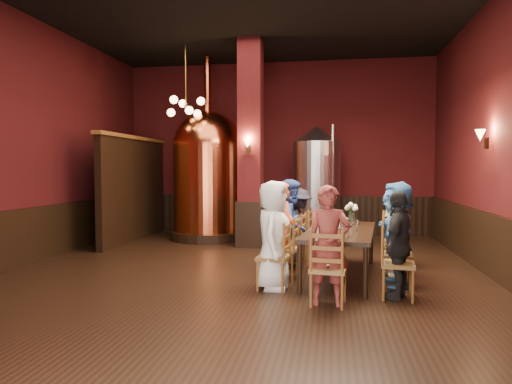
% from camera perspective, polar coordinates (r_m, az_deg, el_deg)
% --- Properties ---
extents(room, '(10.00, 10.02, 4.50)m').
position_cam_1_polar(room, '(7.20, -2.26, 7.21)').
color(room, black).
rests_on(room, ground).
extents(wainscot_right, '(0.08, 9.90, 1.00)m').
position_cam_1_polar(wainscot_right, '(7.56, 28.84, -6.67)').
color(wainscot_right, black).
rests_on(wainscot_right, ground).
extents(wainscot_back, '(7.90, 0.08, 1.00)m').
position_cam_1_polar(wainscot_back, '(12.14, 2.53, -2.78)').
color(wainscot_back, black).
rests_on(wainscot_back, ground).
extents(wainscot_left, '(0.08, 9.90, 1.00)m').
position_cam_1_polar(wainscot_left, '(8.96, -27.98, -5.18)').
color(wainscot_left, black).
rests_on(wainscot_left, ground).
extents(column, '(0.58, 0.58, 4.50)m').
position_cam_1_polar(column, '(10.00, -0.67, 6.03)').
color(column, '#400D0F').
rests_on(column, ground).
extents(partition, '(0.22, 3.50, 2.40)m').
position_cam_1_polar(partition, '(11.26, -14.99, 0.24)').
color(partition, black).
rests_on(partition, ground).
extents(pendant_cluster, '(0.90, 0.90, 1.70)m').
position_cam_1_polar(pendant_cluster, '(10.55, -8.76, 10.48)').
color(pendant_cluster, '#A57226').
rests_on(pendant_cluster, room).
extents(sconce_wall, '(0.20, 0.20, 0.36)m').
position_cam_1_polar(sconce_wall, '(8.22, 26.89, 6.02)').
color(sconce_wall, black).
rests_on(sconce_wall, room).
extents(sconce_column, '(0.20, 0.20, 0.36)m').
position_cam_1_polar(sconce_column, '(9.71, -0.99, 5.83)').
color(sconce_column, black).
rests_on(sconce_column, column).
extents(dining_table, '(1.27, 2.50, 0.75)m').
position_cam_1_polar(dining_table, '(7.35, 10.52, -5.14)').
color(dining_table, black).
rests_on(dining_table, ground).
extents(chair_0, '(0.51, 0.51, 0.92)m').
position_cam_1_polar(chair_0, '(6.55, 2.15, -8.10)').
color(chair_0, brown).
rests_on(chair_0, ground).
extents(person_0, '(0.52, 0.77, 1.54)m').
position_cam_1_polar(person_0, '(6.50, 2.16, -5.40)').
color(person_0, white).
rests_on(person_0, ground).
extents(chair_1, '(0.51, 0.51, 0.92)m').
position_cam_1_polar(chair_1, '(7.19, 3.44, -7.11)').
color(chair_1, brown).
rests_on(chair_1, ground).
extents(person_1, '(0.44, 0.60, 1.51)m').
position_cam_1_polar(person_1, '(7.15, 3.44, -4.77)').
color(person_1, '#CB4722').
rests_on(person_1, ground).
extents(chair_2, '(0.51, 0.51, 0.92)m').
position_cam_1_polar(chair_2, '(7.83, 4.49, -6.28)').
color(chair_2, brown).
rests_on(chair_2, ground).
extents(person_2, '(0.56, 0.82, 1.53)m').
position_cam_1_polar(person_2, '(7.79, 4.50, -4.05)').
color(person_2, '#2A438C').
rests_on(person_2, ground).
extents(chair_3, '(0.51, 0.51, 0.92)m').
position_cam_1_polar(chair_3, '(8.48, 5.40, -5.57)').
color(chair_3, brown).
rests_on(chair_3, ground).
extents(person_3, '(0.68, 0.96, 1.35)m').
position_cam_1_polar(person_3, '(8.45, 5.41, -4.12)').
color(person_3, black).
rests_on(person_3, ground).
extents(chair_4, '(0.51, 0.51, 0.92)m').
position_cam_1_polar(chair_4, '(6.37, 17.34, -8.56)').
color(chair_4, brown).
rests_on(chair_4, ground).
extents(person_4, '(0.65, 0.90, 1.43)m').
position_cam_1_polar(person_4, '(6.33, 17.37, -6.31)').
color(person_4, black).
rests_on(person_4, ground).
extents(chair_5, '(0.51, 0.51, 0.92)m').
position_cam_1_polar(chair_5, '(7.03, 17.21, -7.47)').
color(chair_5, brown).
rests_on(chair_5, ground).
extents(person_5, '(0.47, 1.43, 1.53)m').
position_cam_1_polar(person_5, '(6.98, 17.25, -5.00)').
color(person_5, teal).
rests_on(person_5, ground).
extents(chair_6, '(0.51, 0.51, 0.92)m').
position_cam_1_polar(chair_6, '(7.68, 17.11, -6.59)').
color(chair_6, brown).
rests_on(chair_6, ground).
extents(person_6, '(0.57, 0.72, 1.31)m').
position_cam_1_polar(person_6, '(7.65, 17.13, -5.16)').
color(person_6, white).
rests_on(person_6, ground).
extents(chair_7, '(0.51, 0.51, 0.92)m').
position_cam_1_polar(chair_7, '(8.34, 17.02, -5.83)').
color(chair_7, brown).
rests_on(chair_7, ground).
extents(person_7, '(0.52, 0.70, 1.31)m').
position_cam_1_polar(person_7, '(8.31, 17.04, -4.52)').
color(person_7, '#201933').
rests_on(person_7, ground).
extents(chair_8, '(0.51, 0.51, 0.92)m').
position_cam_1_polar(chair_8, '(5.87, 9.03, -9.44)').
color(chair_8, brown).
rests_on(chair_8, ground).
extents(person_8, '(0.56, 0.38, 1.51)m').
position_cam_1_polar(person_8, '(5.82, 9.05, -6.61)').
color(person_8, maroon).
rests_on(person_8, ground).
extents(copper_kettle, '(1.86, 1.86, 4.39)m').
position_cam_1_polar(copper_kettle, '(11.13, -6.02, 2.36)').
color(copper_kettle, black).
rests_on(copper_kettle, ground).
extents(steel_vessel, '(1.36, 1.36, 2.72)m').
position_cam_1_polar(steel_vessel, '(10.94, 7.56, 1.07)').
color(steel_vessel, '#B2B2B7').
rests_on(steel_vessel, ground).
extents(rose_vase, '(0.23, 0.23, 0.38)m').
position_cam_1_polar(rose_vase, '(8.08, 11.89, -2.18)').
color(rose_vase, white).
rests_on(rose_vase, dining_table).
extents(wine_glass_0, '(0.07, 0.07, 0.17)m').
position_cam_1_polar(wine_glass_0, '(7.61, 11.30, -3.75)').
color(wine_glass_0, white).
rests_on(wine_glass_0, dining_table).
extents(wine_glass_1, '(0.07, 0.07, 0.17)m').
position_cam_1_polar(wine_glass_1, '(7.00, 8.86, -4.31)').
color(wine_glass_1, white).
rests_on(wine_glass_1, dining_table).
extents(wine_glass_2, '(0.07, 0.07, 0.17)m').
position_cam_1_polar(wine_glass_2, '(7.21, 12.51, -4.14)').
color(wine_glass_2, white).
rests_on(wine_glass_2, dining_table).
extents(wine_glass_3, '(0.07, 0.07, 0.17)m').
position_cam_1_polar(wine_glass_3, '(6.58, 11.66, -4.81)').
color(wine_glass_3, white).
rests_on(wine_glass_3, dining_table).
extents(wine_glass_4, '(0.07, 0.07, 0.17)m').
position_cam_1_polar(wine_glass_4, '(6.95, 9.05, -4.37)').
color(wine_glass_4, white).
rests_on(wine_glass_4, dining_table).
extents(wine_glass_5, '(0.07, 0.07, 0.17)m').
position_cam_1_polar(wine_glass_5, '(6.44, 11.03, -4.97)').
color(wine_glass_5, white).
rests_on(wine_glass_5, dining_table).
extents(wine_glass_6, '(0.07, 0.07, 0.17)m').
position_cam_1_polar(wine_glass_6, '(7.66, 8.21, -3.68)').
color(wine_glass_6, white).
rests_on(wine_glass_6, dining_table).
extents(wine_glass_7, '(0.07, 0.07, 0.17)m').
position_cam_1_polar(wine_glass_7, '(6.74, 10.36, -4.60)').
color(wine_glass_7, white).
rests_on(wine_glass_7, dining_table).
extents(wine_glass_8, '(0.07, 0.07, 0.17)m').
position_cam_1_polar(wine_glass_8, '(6.57, 10.70, -4.80)').
color(wine_glass_8, white).
rests_on(wine_glass_8, dining_table).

